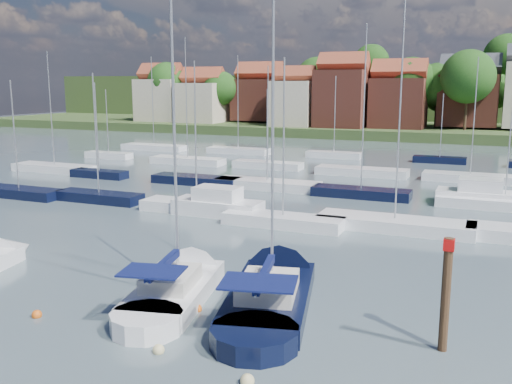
% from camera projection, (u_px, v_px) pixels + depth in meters
% --- Properties ---
extents(ground, '(260.00, 260.00, 0.00)m').
position_uv_depth(ground, '(346.00, 180.00, 60.70)').
color(ground, '#45565E').
rests_on(ground, ground).
extents(sailboat_centre, '(5.48, 11.99, 15.76)m').
position_uv_depth(sailboat_centre, '(184.00, 282.00, 28.55)').
color(sailboat_centre, white).
rests_on(sailboat_centre, ground).
extents(sailboat_navy, '(6.53, 13.86, 18.47)m').
position_uv_depth(sailboat_navy, '(275.00, 286.00, 28.09)').
color(sailboat_navy, black).
rests_on(sailboat_navy, ground).
extents(timber_piling, '(0.40, 0.40, 6.74)m').
position_uv_depth(timber_piling, '(444.00, 317.00, 21.80)').
color(timber_piling, '#4C331E').
rests_on(timber_piling, ground).
extents(buoy_c, '(0.45, 0.45, 0.45)m').
position_uv_depth(buoy_c, '(37.00, 317.00, 25.18)').
color(buoy_c, '#D85914').
rests_on(buoy_c, ground).
extents(buoy_d, '(0.47, 0.47, 0.47)m').
position_uv_depth(buoy_d, '(159.00, 353.00, 21.85)').
color(buoy_d, beige).
rests_on(buoy_d, ground).
extents(buoy_e, '(0.45, 0.45, 0.45)m').
position_uv_depth(buoy_e, '(240.00, 280.00, 29.94)').
color(buoy_e, '#D85914').
rests_on(buoy_e, ground).
extents(buoy_f, '(0.51, 0.51, 0.51)m').
position_uv_depth(buoy_f, '(247.00, 384.00, 19.59)').
color(buoy_f, beige).
rests_on(buoy_f, ground).
extents(buoy_g, '(0.47, 0.47, 0.47)m').
position_uv_depth(buoy_g, '(197.00, 311.00, 25.84)').
color(buoy_g, '#D85914').
rests_on(buoy_g, ground).
extents(marina_field, '(79.62, 41.41, 15.93)m').
position_uv_depth(marina_field, '(354.00, 185.00, 55.50)').
color(marina_field, white).
rests_on(marina_field, ground).
extents(far_shore_town, '(212.46, 90.00, 22.27)m').
position_uv_depth(far_shore_town, '(446.00, 105.00, 142.88)').
color(far_shore_town, '#3A4E27').
rests_on(far_shore_town, ground).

